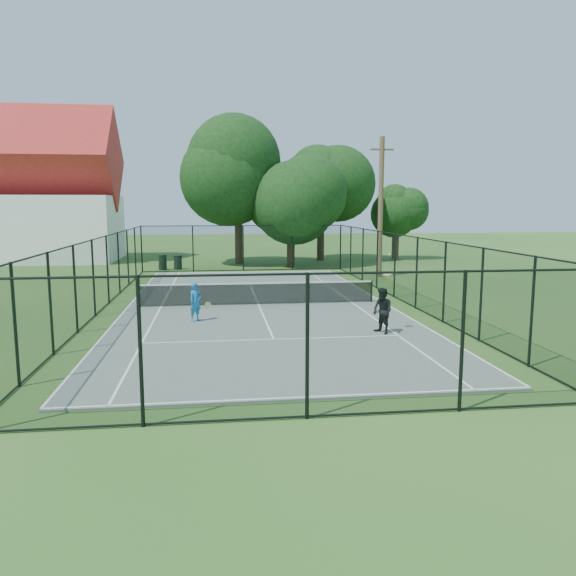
{
  "coord_description": "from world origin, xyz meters",
  "views": [
    {
      "loc": [
        -1.77,
        -23.75,
        4.31
      ],
      "look_at": [
        0.9,
        -3.0,
        1.2
      ],
      "focal_mm": 35.0,
      "sensor_mm": 36.0,
      "label": 1
    }
  ],
  "objects": [
    {
      "name": "player_black",
      "position": [
        3.68,
        -6.01,
        0.83
      ],
      "size": [
        0.85,
        1.0,
        2.63
      ],
      "color": "black",
      "rests_on": "tennis_court"
    },
    {
      "name": "tree_near_left",
      "position": [
        -0.1,
        17.66,
        5.72
      ],
      "size": [
        7.12,
        7.12,
        9.29
      ],
      "color": "#332114",
      "rests_on": "ground"
    },
    {
      "name": "trash_bin_left",
      "position": [
        -5.32,
        14.23,
        0.52
      ],
      "size": [
        0.58,
        0.58,
        1.02
      ],
      "color": "black",
      "rests_on": "ground"
    },
    {
      "name": "utility_pole",
      "position": [
        8.01,
        9.0,
        4.2
      ],
      "size": [
        1.4,
        0.3,
        8.27
      ],
      "color": "#4C3823",
      "rests_on": "ground"
    },
    {
      "name": "building",
      "position": [
        -17.0,
        22.0,
        4.93
      ],
      "size": [
        15.3,
        8.15,
        11.87
      ],
      "color": "silver",
      "rests_on": "ground"
    },
    {
      "name": "trash_bin_right",
      "position": [
        -4.33,
        14.41,
        0.48
      ],
      "size": [
        0.58,
        0.58,
        0.95
      ],
      "color": "black",
      "rests_on": "ground"
    },
    {
      "name": "ground",
      "position": [
        0.0,
        0.0,
        0.0
      ],
      "size": [
        120.0,
        120.0,
        0.0
      ],
      "primitive_type": "plane",
      "color": "#29531C"
    },
    {
      "name": "tennis_net",
      "position": [
        0.0,
        0.0,
        0.58
      ],
      "size": [
        10.08,
        0.08,
        0.95
      ],
      "color": "black",
      "rests_on": "tennis_court"
    },
    {
      "name": "fence",
      "position": [
        0.0,
        0.0,
        1.5
      ],
      "size": [
        13.1,
        26.1,
        3.0
      ],
      "color": "black",
      "rests_on": "ground"
    },
    {
      "name": "tree_far_right",
      "position": [
        12.43,
        19.5,
        3.47
      ],
      "size": [
        4.24,
        4.24,
        5.61
      ],
      "color": "#332114",
      "rests_on": "ground"
    },
    {
      "name": "tree_near_right",
      "position": [
        6.36,
        19.46,
        5.32
      ],
      "size": [
        6.07,
        6.07,
        8.37
      ],
      "color": "#332114",
      "rests_on": "ground"
    },
    {
      "name": "tennis_court",
      "position": [
        0.0,
        0.0,
        0.03
      ],
      "size": [
        11.0,
        24.0,
        0.06
      ],
      "primitive_type": "cube",
      "color": "#596960",
      "rests_on": "ground"
    },
    {
      "name": "player_blue",
      "position": [
        -2.55,
        -3.21,
        0.78
      ],
      "size": [
        0.89,
        0.61,
        1.44
      ],
      "color": "#1671BF",
      "rests_on": "tennis_court"
    },
    {
      "name": "tree_near_mid",
      "position": [
        3.46,
        15.37,
        4.97
      ],
      "size": [
        6.17,
        6.17,
        8.07
      ],
      "color": "#332114",
      "rests_on": "ground"
    }
  ]
}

